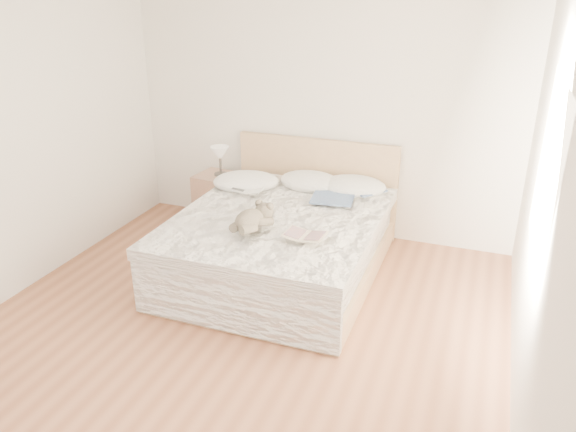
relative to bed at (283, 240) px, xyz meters
The scene contains 14 objects.
floor 1.23m from the bed, 90.00° to the right, with size 4.00×4.50×0.00m, color brown.
wall_back 1.49m from the bed, 90.00° to the left, with size 4.00×0.02×2.70m, color white.
wall_right 2.55m from the bed, 30.79° to the right, with size 0.02×4.50×2.70m, color white.
window 2.46m from the bed, 24.16° to the right, with size 0.02×1.30×1.10m, color white.
bed is the anchor object (origin of this frame).
nightstand 1.30m from the bed, 143.23° to the left, with size 0.45×0.40×0.56m, color tan.
table_lamp 1.37m from the bed, 141.93° to the left, with size 0.26×0.26×0.31m.
pillow_left 0.82m from the bed, 139.89° to the left, with size 0.65×0.46×0.20m, color white.
pillow_middle 0.78m from the bed, 87.68° to the left, with size 0.64×0.45×0.19m, color white.
pillow_right 0.92m from the bed, 57.95° to the left, with size 0.64×0.45×0.19m, color white.
blouse 0.68m from the bed, 55.18° to the left, with size 0.60×0.64×0.02m, color #374C73, non-canonical shape.
photo_book 0.65m from the bed, 147.42° to the left, with size 0.31×0.22×0.02m, color silver.
childrens_book 0.70m from the bed, 52.46° to the right, with size 0.34×0.23×0.02m, color beige.
teddy_bear 0.65m from the bed, 98.35° to the right, with size 0.26×0.37×0.20m, color #63594A, non-canonical shape.
Camera 1 is at (1.65, -3.11, 2.52)m, focal length 35.00 mm.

